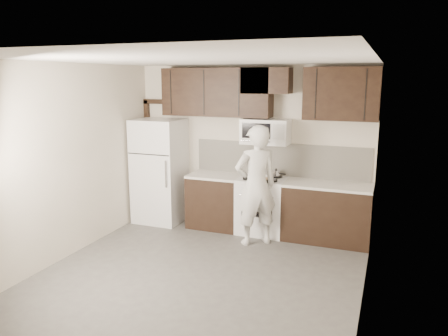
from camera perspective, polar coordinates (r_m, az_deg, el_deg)
The scene contains 14 objects.
floor at distance 5.71m, azimuth -3.69°, elevation -14.20°, with size 4.50×4.50×0.00m, color #4A4845.
back_wall at distance 7.33m, azimuth 3.55°, elevation 2.71°, with size 4.00×4.00×0.00m, color beige.
ceiling at distance 5.14m, azimuth -4.09°, elevation 13.99°, with size 4.50×4.50×0.00m, color white.
counter_run at distance 7.08m, azimuth 7.37°, elevation -5.12°, with size 2.95×0.64×0.91m.
stove at distance 7.15m, azimuth 5.00°, elevation -4.86°, with size 0.76×0.66×0.94m.
backsplash at distance 7.22m, azimuth 7.29°, elevation 1.12°, with size 2.90×0.02×0.54m, color beige.
upper_cabinets at distance 7.02m, azimuth 4.85°, elevation 9.94°, with size 3.48×0.35×0.78m.
microwave at distance 7.02m, azimuth 5.44°, elevation 4.75°, with size 0.76×0.42×0.40m.
refrigerator at distance 7.70m, azimuth -8.39°, elevation -0.37°, with size 0.80×0.76×1.80m.
door_trim at distance 8.09m, azimuth -9.63°, elevation 2.68°, with size 0.50×0.08×2.12m.
saucepan at distance 7.12m, azimuth 6.82°, elevation -0.74°, with size 0.25×0.15×0.15m.
baking_tray at distance 6.88m, azimuth 4.94°, elevation -1.57°, with size 0.37×0.28×0.02m, color black.
pizza at distance 6.87m, azimuth 4.94°, elevation -1.42°, with size 0.25×0.25×0.02m, color #C8AF86.
person at distance 6.55m, azimuth 4.19°, elevation -2.30°, with size 0.67×0.44×1.82m, color silver.
Camera 1 is at (2.18, -4.66, 2.49)m, focal length 35.00 mm.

